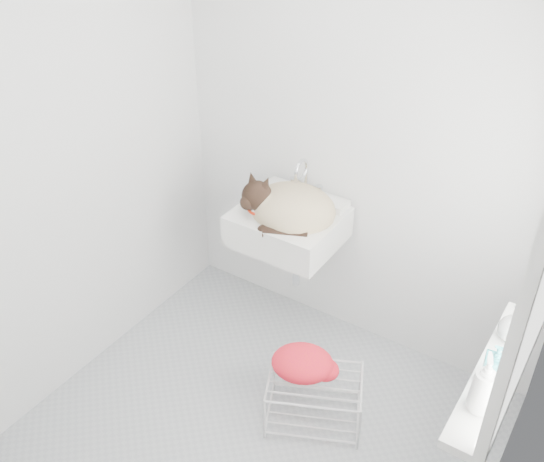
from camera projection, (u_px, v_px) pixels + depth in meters
The scene contains 13 objects.
floor at pixel (258, 431), 3.18m from camera, with size 2.20×2.00×0.02m, color #A0A4A8.
back_wall at pixel (363, 141), 3.19m from camera, with size 2.20×0.02×2.50m, color white.
right_wall at pixel (534, 332), 1.99m from camera, with size 0.02×2.00×2.50m, color white.
left_wall at pixel (68, 162), 2.99m from camera, with size 0.02×2.00×2.50m, color white.
windowsill at pixel (498, 374), 2.40m from camera, with size 0.16×0.88×0.04m, color white.
sink at pixel (288, 213), 3.36m from camera, with size 0.56×0.49×0.22m, color white.
faucet at pixel (306, 177), 3.41m from camera, with size 0.20×0.14×0.20m, color silver, non-canonical shape.
cat at pixel (288, 208), 3.32m from camera, with size 0.52×0.45×0.31m.
wire_rack at pixel (314, 398), 3.17m from camera, with size 0.47×0.33×0.28m, color silver.
towel at pixel (302, 368), 3.13m from camera, with size 0.32×0.23×0.13m, color red.
bottle_a at pixel (477, 408), 2.23m from camera, with size 0.08×0.08×0.21m, color white.
bottle_b at pixel (491, 380), 2.34m from camera, with size 0.08×0.08×0.18m, color teal.
bottle_c at pixel (510, 339), 2.53m from camera, with size 0.12×0.12×0.16m, color beige.
Camera 1 is at (1.20, -1.70, 2.62)m, focal length 40.60 mm.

